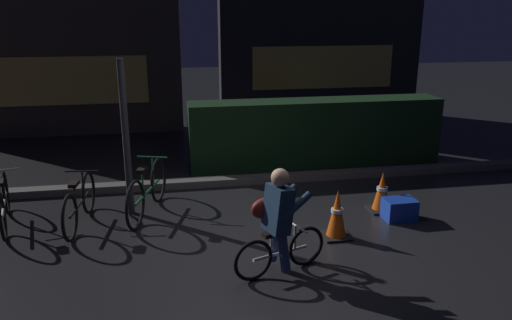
% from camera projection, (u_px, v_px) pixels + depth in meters
% --- Properties ---
extents(ground_plane, '(40.00, 40.00, 0.00)m').
position_uv_depth(ground_plane, '(249.00, 240.00, 6.53)').
color(ground_plane, black).
extents(sidewalk_curb, '(12.00, 0.24, 0.12)m').
position_uv_depth(sidewalk_curb, '(228.00, 181.00, 8.58)').
color(sidewalk_curb, '#56544F').
rests_on(sidewalk_curb, ground).
extents(hedge_row, '(4.80, 0.70, 1.24)m').
position_uv_depth(hedge_row, '(315.00, 132.00, 9.57)').
color(hedge_row, black).
rests_on(hedge_row, ground).
extents(storefront_left, '(5.28, 0.54, 3.70)m').
position_uv_depth(storefront_left, '(65.00, 56.00, 11.57)').
color(storefront_left, '#42382D').
rests_on(storefront_left, ground).
extents(storefront_right, '(5.40, 0.54, 4.31)m').
position_uv_depth(storefront_right, '(321.00, 38.00, 13.21)').
color(storefront_right, '#262328').
rests_on(storefront_right, ground).
extents(street_post, '(0.10, 0.10, 2.24)m').
position_uv_depth(street_post, '(126.00, 139.00, 7.07)').
color(street_post, '#2D2D33').
rests_on(street_post, ground).
extents(parked_bike_leftmost, '(0.49, 1.57, 0.74)m').
position_uv_depth(parked_bike_leftmost, '(4.00, 203.00, 6.87)').
color(parked_bike_leftmost, black).
rests_on(parked_bike_leftmost, ground).
extents(parked_bike_left_mid, '(0.46, 1.55, 0.72)m').
position_uv_depth(parked_bike_left_mid, '(80.00, 203.00, 6.88)').
color(parked_bike_left_mid, black).
rests_on(parked_bike_left_mid, ground).
extents(parked_bike_center_left, '(0.58, 1.68, 0.80)m').
position_uv_depth(parked_bike_center_left, '(148.00, 191.00, 7.25)').
color(parked_bike_center_left, black).
rests_on(parked_bike_center_left, ground).
extents(traffic_cone_near, '(0.36, 0.36, 0.65)m').
position_uv_depth(traffic_cone_near, '(337.00, 215.00, 6.54)').
color(traffic_cone_near, black).
rests_on(traffic_cone_near, ground).
extents(traffic_cone_far, '(0.36, 0.36, 0.60)m').
position_uv_depth(traffic_cone_far, '(382.00, 192.00, 7.41)').
color(traffic_cone_far, black).
rests_on(traffic_cone_far, ground).
extents(blue_crate, '(0.44, 0.33, 0.30)m').
position_uv_depth(blue_crate, '(399.00, 209.00, 7.14)').
color(blue_crate, '#193DB7').
rests_on(blue_crate, ground).
extents(cyclist, '(1.13, 0.50, 1.25)m').
position_uv_depth(cyclist, '(278.00, 221.00, 5.56)').
color(cyclist, black).
rests_on(cyclist, ground).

